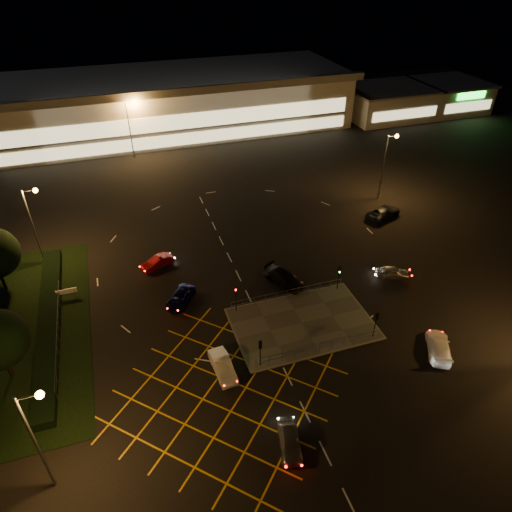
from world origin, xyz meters
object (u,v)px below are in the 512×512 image
object	(u,v)px
signal_sw	(260,348)
signal_nw	(236,295)
car_near_silver	(290,441)
car_queue_white	(223,366)
car_left_blue	(181,298)
car_east_grey	(384,212)
car_approach_white	(439,346)
signal_se	(376,320)
car_circ_red	(157,262)
car_far_dkgrey	(284,278)
signal_ne	(339,273)
car_right_silver	(393,272)

from	to	relation	value
signal_sw	signal_nw	bearing A→B (deg)	-90.00
car_near_silver	car_queue_white	bearing A→B (deg)	121.99
car_left_blue	car_east_grey	size ratio (longest dim) A/B	0.82
signal_nw	car_left_blue	distance (m)	6.60
car_east_grey	signal_nw	bearing A→B (deg)	96.02
car_queue_white	car_approach_white	bearing A→B (deg)	-15.76
signal_se	car_circ_red	size ratio (longest dim) A/B	0.78
car_far_dkgrey	car_left_blue	bearing A→B (deg)	150.29
signal_ne	car_east_grey	bearing A→B (deg)	42.91
car_circ_red	car_far_dkgrey	bearing A→B (deg)	36.42
signal_sw	car_left_blue	xyz separation A→B (m)	(-5.36, 11.41, -1.75)
car_queue_white	car_approach_white	distance (m)	20.88
car_near_silver	car_left_blue	size ratio (longest dim) A/B	0.92
car_queue_white	car_right_silver	distance (m)	24.02
signal_se	car_circ_red	world-z (taller)	signal_se
car_approach_white	car_queue_white	bearing A→B (deg)	17.64
signal_se	car_circ_red	distance (m)	26.67
signal_nw	car_queue_white	bearing A→B (deg)	-114.81
signal_nw	car_far_dkgrey	size ratio (longest dim) A/B	0.59
signal_ne	car_far_dkgrey	bearing A→B (deg)	150.39
signal_sw	car_near_silver	size ratio (longest dim) A/B	0.77
signal_sw	car_far_dkgrey	distance (m)	12.98
signal_ne	car_east_grey	xyz separation A→B (m)	(13.72, 12.75, -1.61)
car_left_blue	signal_ne	bearing A→B (deg)	23.01
signal_nw	car_queue_white	size ratio (longest dim) A/B	0.71
signal_se	car_right_silver	xyz separation A→B (m)	(7.27, 8.07, -1.70)
signal_sw	car_queue_white	distance (m)	3.88
car_left_blue	car_far_dkgrey	xyz separation A→B (m)	(12.04, -0.39, 0.15)
signal_sw	car_far_dkgrey	size ratio (longest dim) A/B	0.59
signal_nw	car_queue_white	xyz separation A→B (m)	(-3.50, -7.57, -1.63)
car_approach_white	car_far_dkgrey	bearing A→B (deg)	-26.00
car_circ_red	car_approach_white	size ratio (longest dim) A/B	0.81
car_queue_white	car_right_silver	xyz separation A→B (m)	(22.77, 7.65, -0.07)
car_near_silver	car_left_blue	world-z (taller)	car_near_silver
signal_ne	car_approach_white	size ratio (longest dim) A/B	0.63
signal_ne	car_far_dkgrey	world-z (taller)	signal_ne
signal_sw	car_approach_white	size ratio (longest dim) A/B	0.63
car_east_grey	car_left_blue	bearing A→B (deg)	86.36
signal_se	car_near_silver	bearing A→B (deg)	34.45
car_east_grey	signal_ne	bearing A→B (deg)	112.55
car_queue_white	car_east_grey	bearing A→B (deg)	30.54
signal_sw	car_circ_red	xyz separation A→B (m)	(-6.82, 18.82, -1.70)
car_near_silver	car_left_blue	bearing A→B (deg)	117.00
car_circ_red	car_approach_white	bearing A→B (deg)	22.98
car_east_grey	car_approach_white	world-z (taller)	car_east_grey
car_queue_white	car_east_grey	size ratio (longest dim) A/B	0.82
car_far_dkgrey	car_circ_red	distance (m)	15.59
signal_nw	car_left_blue	world-z (taller)	signal_nw
signal_nw	car_right_silver	size ratio (longest dim) A/B	0.81
signal_nw	signal_ne	bearing A→B (deg)	0.00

